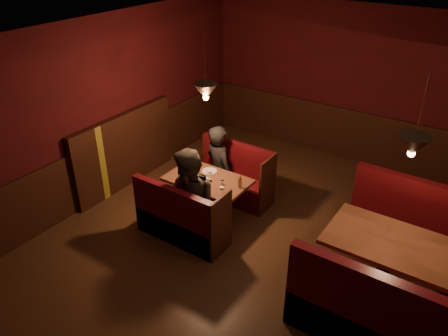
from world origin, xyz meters
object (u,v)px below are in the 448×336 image
Objects in this scene: second_table at (387,255)px; second_bench_far at (405,234)px; main_bench_far at (234,180)px; main_bench_near at (181,223)px; diner_a at (219,152)px; diner_b at (189,186)px; main_table at (208,188)px; second_bench_near at (363,318)px.

second_bench_far reaches higher than second_table.
main_bench_near is at bearing -90.00° from main_bench_far.
main_bench_near is 0.84× the size of diner_a.
diner_a is at bearing -177.40° from second_bench_far.
diner_a reaches higher than main_bench_far.
diner_b is at bearing 126.15° from diner_a.
main_bench_far is 0.84× the size of diner_a.
diner_b is (0.09, -1.29, 0.58)m from main_bench_far.
diner_b reaches higher than diner_a.
main_bench_far reaches higher than main_table.
second_bench_near is at bearing 8.24° from diner_b.
second_table is at bearing 26.84° from diner_b.
main_table is at bearing 176.82° from second_table.
main_bench_far is 2.75m from second_bench_far.
second_bench_near is 2.74m from diner_b.
main_bench_far and main_bench_near have the same top height.
second_bench_far is 3.00m from diner_a.
main_table is 2.73m from second_table.
second_table is (2.71, -0.86, 0.31)m from main_bench_far.
second_bench_near is at bearing -90.00° from second_bench_far.
second_bench_near is at bearing -6.42° from main_bench_near.
diner_b is (0.10, -0.58, 0.36)m from main_table.
main_bench_far is 0.86× the size of second_bench_near.
main_bench_near is 1.40m from diner_a.
main_bench_far is 0.57m from diner_a.
second_bench_far is (2.76, 0.71, -0.15)m from main_table.
main_bench_near is 2.76m from second_bench_near.
second_table is 0.89× the size of diner_a.
second_bench_far is at bearing 0.15° from main_bench_far.
main_bench_near is at bearing 121.06° from diner_a.
second_bench_near is at bearing -87.80° from second_table.
second_table is at bearing -3.18° from main_table.
main_table is 2.86m from second_bench_far.
diner_a is at bearing 109.50° from main_table.
second_bench_near is at bearing 173.08° from diner_a.
second_table is at bearing 92.20° from second_bench_near.
second_table is at bearing 11.59° from main_bench_near.
second_bench_near is (2.76, -1.02, -0.15)m from main_table.
diner_a reaches higher than second_table.
second_bench_far is at bearing 90.00° from second_bench_near.
second_bench_far is at bearing -156.02° from diner_a.
second_bench_near is 3.40m from diner_a.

